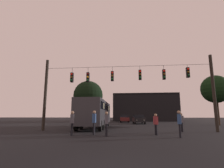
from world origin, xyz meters
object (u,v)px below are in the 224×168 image
pedestrian_crossing_right (94,121)px  pedestrian_near_bus (156,123)px  car_near_right (139,119)px  pedestrian_crossing_center (179,122)px  pedestrian_crossing_left (72,121)px  tree_left_silhouette (88,96)px  tree_behind_building (215,89)px  pedestrian_trailing (106,122)px  car_far_left (125,118)px  pedestrian_far_side (182,121)px  city_bus (96,111)px

pedestrian_crossing_right → pedestrian_near_bus: size_ratio=1.15×
car_near_right → pedestrian_crossing_center: bearing=-84.7°
pedestrian_crossing_left → tree_left_silhouette: size_ratio=0.20×
tree_behind_building → pedestrian_trailing: bearing=-134.6°
car_far_left → pedestrian_far_side: 21.18m
pedestrian_crossing_center → tree_behind_building: 18.04m
city_bus → pedestrian_far_side: (8.50, -4.00, -0.96)m
pedestrian_crossing_center → pedestrian_crossing_right: 6.00m
car_far_left → pedestrian_trailing: (-0.55, -24.27, 0.16)m
pedestrian_crossing_left → pedestrian_crossing_center: bearing=-3.7°
pedestrian_trailing → pedestrian_crossing_right: bearing=144.3°
pedestrian_crossing_center → pedestrian_trailing: (-4.88, 0.32, -0.04)m
city_bus → pedestrian_trailing: 8.23m
car_near_right → tree_left_silhouette: bearing=151.0°
pedestrian_far_side → tree_behind_building: tree_behind_building is taller
pedestrian_far_side → tree_left_silhouette: (-13.32, 20.23, 4.67)m
car_far_left → pedestrian_trailing: bearing=-91.3°
pedestrian_trailing → tree_left_silhouette: tree_left_silhouette is taller
pedestrian_crossing_left → tree_behind_building: size_ratio=0.24×
pedestrian_crossing_center → tree_left_silhouette: 27.59m
pedestrian_near_bus → tree_left_silhouette: bearing=114.9°
car_near_right → pedestrian_trailing: (-3.13, -18.39, 0.16)m
pedestrian_crossing_right → pedestrian_far_side: pedestrian_crossing_right is taller
city_bus → car_far_left: size_ratio=2.51×
city_bus → car_far_left: (2.87, 16.42, -1.07)m
pedestrian_far_side → pedestrian_trailing: bearing=-148.1°
city_bus → pedestrian_far_side: bearing=-25.2°
tree_left_silhouette → tree_behind_building: (21.44, -9.59, -0.37)m
pedestrian_crossing_left → pedestrian_crossing_right: (1.51, 0.57, 0.03)m
pedestrian_crossing_right → tree_behind_building: bearing=41.9°
pedestrian_crossing_center → pedestrian_crossing_right: bearing=169.9°
pedestrian_crossing_left → pedestrian_crossing_right: pedestrian_crossing_right is taller
car_near_right → pedestrian_far_side: size_ratio=2.75×
pedestrian_trailing → tree_behind_building: 20.79m
pedestrian_crossing_left → tree_behind_building: tree_behind_building is taller
pedestrian_near_bus → tree_left_silhouette: (-10.69, 23.00, 4.71)m
pedestrian_crossing_center → pedestrian_far_side: (1.30, 4.17, -0.08)m
city_bus → tree_behind_building: bearing=21.8°
car_far_left → pedestrian_crossing_center: bearing=-80.0°
car_near_right → pedestrian_far_side: 14.86m
pedestrian_near_bus → pedestrian_far_side: (2.63, 2.77, 0.04)m
pedestrian_crossing_center → pedestrian_far_side: 4.37m
pedestrian_crossing_left → pedestrian_crossing_center: (7.41, -0.48, 0.00)m
car_near_right → pedestrian_crossing_center: 18.80m
car_near_right → pedestrian_trailing: bearing=-99.7°
pedestrian_trailing → pedestrian_far_side: (6.18, 3.85, -0.05)m
pedestrian_far_side → pedestrian_crossing_left: bearing=-157.1°
car_near_right → pedestrian_crossing_center: size_ratio=2.55×
car_near_right → tree_behind_building: tree_behind_building is taller
pedestrian_trailing → tree_behind_building: size_ratio=0.23×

